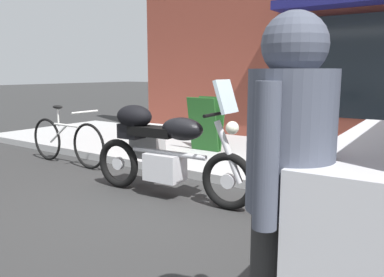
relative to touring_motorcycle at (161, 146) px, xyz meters
name	(u,v)px	position (x,y,z in m)	size (l,w,h in m)	color
ground_plane	(176,206)	(0.39, -0.22, -0.60)	(80.00, 80.00, 0.00)	#2A2A2A
touring_motorcycle	(161,146)	(0.00, 0.00, 0.00)	(2.20, 0.62, 1.39)	black
parked_bicycle	(67,141)	(-2.26, 0.37, -0.22)	(1.77, 0.48, 0.94)	black
pedestrian_walking	(289,162)	(2.34, -1.93, 0.48)	(0.39, 0.56, 1.72)	#262626
sandwich_board_sign	(206,124)	(-0.74, 2.12, -0.02)	(0.55, 0.41, 0.92)	#1E511E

